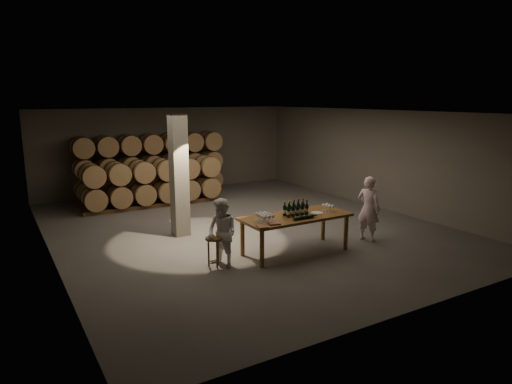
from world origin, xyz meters
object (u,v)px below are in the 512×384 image
stool (214,243)px  plate (317,213)px  bottle_cluster (296,210)px  person_man (368,209)px  person_woman (222,233)px  tasting_table (296,220)px  notebook_near (274,224)px

stool → plate: bearing=-5.3°
bottle_cluster → person_man: size_ratio=0.37×
plate → person_woman: (-2.44, 0.15, -0.16)m
tasting_table → person_woman: person_woman is taller
plate → person_woman: 2.45m
stool → person_man: 4.18m
plate → bottle_cluster: bearing=168.4°
tasting_table → plate: bearing=-9.1°
stool → person_woman: (0.14, -0.09, 0.21)m
person_man → stool: bearing=65.8°
tasting_table → notebook_near: notebook_near is taller
plate → notebook_near: size_ratio=1.24×
bottle_cluster → plate: bearing=-11.6°
tasting_table → stool: 2.05m
person_man → tasting_table: bearing=65.5°
tasting_table → stool: (-2.02, 0.15, -0.26)m
bottle_cluster → tasting_table: bearing=-126.8°
bottle_cluster → notebook_near: bottle_cluster is taller
person_woman → notebook_near: bearing=50.0°
person_man → notebook_near: bearing=74.1°
bottle_cluster → plate: bottle_cluster is taller
bottle_cluster → plate: (0.54, -0.11, -0.12)m
tasting_table → person_woman: (-1.88, 0.06, -0.05)m
tasting_table → person_man: size_ratio=1.56×
plate → stool: (-2.58, 0.24, -0.37)m
tasting_table → notebook_near: (-0.83, -0.37, 0.12)m
tasting_table → plate: plate is taller
plate → person_man: size_ratio=0.18×
person_man → person_woman: 4.02m
notebook_near → tasting_table: bearing=38.4°
bottle_cluster → notebook_near: 0.94m
person_woman → plate: bearing=69.0°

